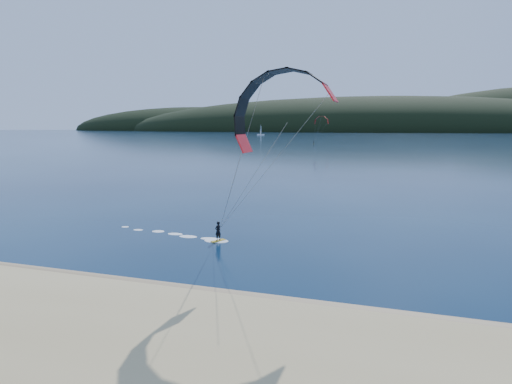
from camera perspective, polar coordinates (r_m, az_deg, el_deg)
ground at (r=21.75m, az=-15.09°, el=-16.66°), size 1800.00×1800.00×0.00m
wet_sand at (r=25.29m, az=-9.41°, el=-12.69°), size 220.00×2.50×0.10m
headland at (r=761.78m, az=17.39°, el=7.41°), size 1200.00×310.00×140.00m
kitesurfer_near at (r=28.43m, az=3.14°, el=7.99°), size 21.12×7.61×13.00m
kitesurfer_far at (r=223.41m, az=8.36°, el=8.71°), size 7.97×4.86×12.22m
sailboat at (r=440.93m, az=0.60°, el=7.39°), size 7.24×4.63×10.24m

